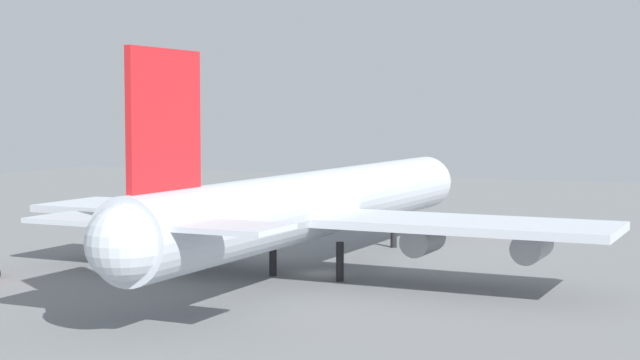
% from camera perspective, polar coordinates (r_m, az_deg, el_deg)
% --- Properties ---
extents(ground_plane, '(261.52, 261.52, 0.00)m').
position_cam_1_polar(ground_plane, '(91.49, -0.00, -5.46)').
color(ground_plane, slate).
extents(cargo_airplane, '(65.38, 54.75, 19.41)m').
position_cam_1_polar(cargo_airplane, '(90.34, -0.09, -1.45)').
color(cargo_airplane, silver).
rests_on(cargo_airplane, ground_plane).
extents(maintenance_van, '(3.82, 2.53, 2.44)m').
position_cam_1_polar(maintenance_van, '(120.78, 9.29, -2.64)').
color(maintenance_van, '#B21E19').
rests_on(maintenance_van, ground_plane).
extents(safety_cone_nose, '(0.44, 0.44, 0.62)m').
position_cam_1_polar(safety_cone_nose, '(117.74, 7.11, -3.20)').
color(safety_cone_nose, orange).
rests_on(safety_cone_nose, ground_plane).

